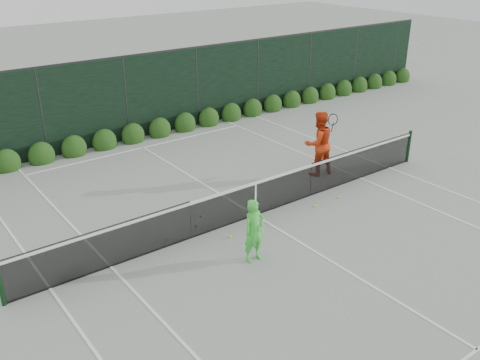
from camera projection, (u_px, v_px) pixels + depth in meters
ground at (255, 215)px, 14.20m from camera, size 80.00×80.00×0.00m
tennis_net at (255, 198)px, 13.97m from camera, size 12.90×0.10×1.07m
player_woman at (254, 231)px, 11.93m from camera, size 0.63×0.38×1.50m
player_man at (318, 143)px, 16.35m from camera, size 1.11×0.93×2.02m
court_lines at (255, 215)px, 14.20m from camera, size 11.03×23.83×0.01m
windscreen_fence at (333, 200)px, 11.60m from camera, size 32.00×21.07×3.06m
hedge_row at (133, 136)px, 19.34m from camera, size 31.66×0.65×0.94m
tennis_balls at (248, 217)px, 14.05m from camera, size 5.16×1.49×0.07m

